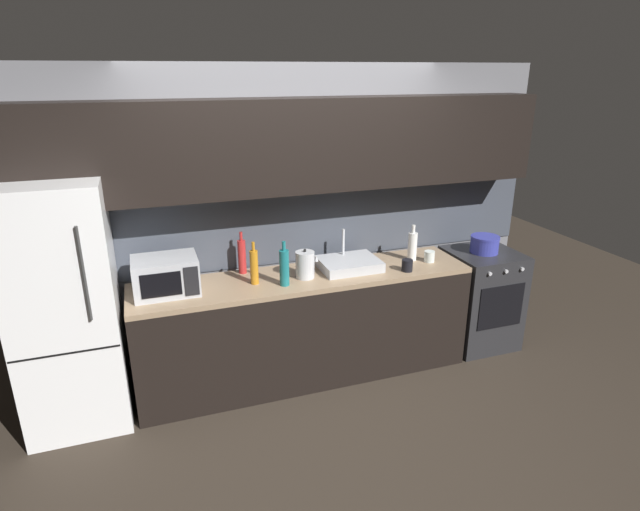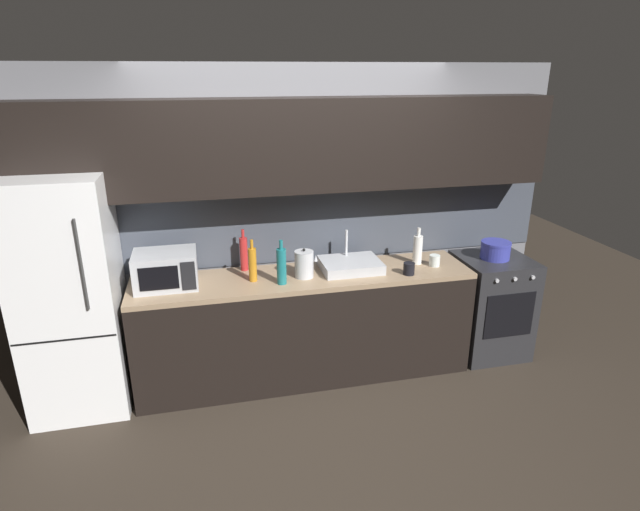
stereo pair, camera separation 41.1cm
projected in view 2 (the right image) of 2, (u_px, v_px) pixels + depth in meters
The scene contains 15 objects.
ground_plane at pixel (332, 441), 3.62m from camera, with size 10.00×10.00×0.00m, color #2D261E.
back_wall at pixel (296, 187), 4.19m from camera, with size 4.45×0.44×2.50m.
counter_run at pixel (305, 325), 4.29m from camera, with size 2.71×0.60×0.90m.
refrigerator at pixel (71, 296), 3.77m from camera, with size 0.68×0.69×1.78m.
oven_range at pixel (490, 305), 4.66m from camera, with size 0.60×0.62×0.90m.
microwave at pixel (166, 269), 3.88m from camera, with size 0.46×0.35×0.27m.
sink_basin at pixel (350, 265), 4.24m from camera, with size 0.48×0.38×0.30m.
kettle at pixel (304, 264), 4.07m from camera, with size 0.18×0.15×0.24m.
wine_bottle_amber at pixel (253, 264), 3.98m from camera, with size 0.06×0.06×0.33m.
wine_bottle_red at pixel (244, 253), 4.20m from camera, with size 0.06×0.06×0.34m.
wine_bottle_white at pixel (418, 249), 4.34m from camera, with size 0.08×0.08×0.31m.
wine_bottle_teal at pixel (282, 266), 3.93m from camera, with size 0.07×0.07×0.35m.
mug_clear at pixel (435, 260), 4.32m from camera, with size 0.09×0.09×0.09m, color silver.
mug_dark at pixel (409, 269), 4.14m from camera, with size 0.09×0.09×0.10m, color black.
cooking_pot at pixel (495, 250), 4.48m from camera, with size 0.25×0.25×0.15m.
Camera 2 is at (-0.76, -2.87, 2.45)m, focal length 29.14 mm.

